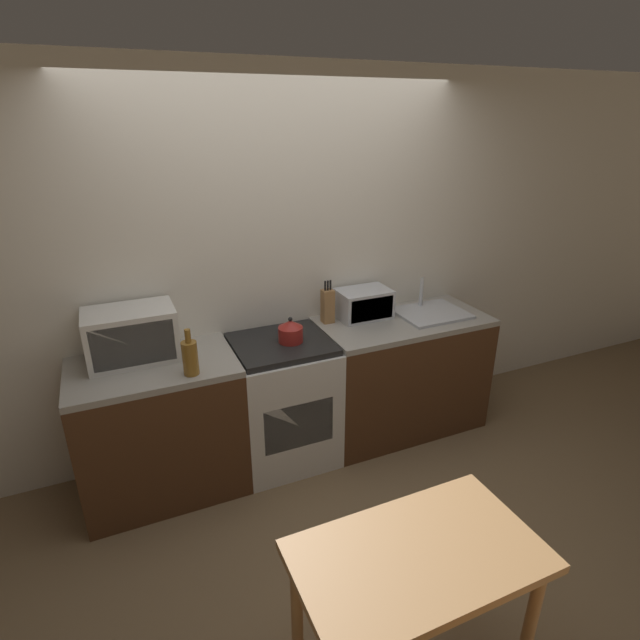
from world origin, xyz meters
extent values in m
plane|color=brown|center=(0.00, 0.00, 0.00)|extent=(16.00, 16.00, 0.00)
cube|color=silver|center=(0.00, 1.04, 1.30)|extent=(10.00, 0.06, 2.60)
cube|color=#4C2D19|center=(-0.95, 0.70, 0.43)|extent=(0.98, 0.62, 0.86)
cube|color=#9E998E|center=(-0.95, 0.70, 0.88)|extent=(0.98, 0.62, 0.04)
cube|color=#4C2D19|center=(0.82, 0.70, 0.43)|extent=(1.25, 0.62, 0.86)
cube|color=#9E998E|center=(0.82, 0.70, 0.88)|extent=(1.25, 0.62, 0.04)
cube|color=silver|center=(-0.13, 0.70, 0.43)|extent=(0.65, 0.62, 0.86)
cube|color=black|center=(-0.13, 0.70, 0.88)|extent=(0.63, 0.57, 0.04)
cube|color=black|center=(-0.13, 0.40, 0.43)|extent=(0.47, 0.02, 0.32)
cylinder|color=maroon|center=(-0.07, 0.67, 0.95)|extent=(0.16, 0.16, 0.10)
cone|color=maroon|center=(-0.07, 0.67, 1.03)|extent=(0.15, 0.15, 0.05)
sphere|color=black|center=(-0.07, 0.67, 1.06)|extent=(0.03, 0.03, 0.03)
cube|color=silver|center=(-1.03, 0.82, 1.06)|extent=(0.52, 0.34, 0.32)
cube|color=black|center=(-1.03, 0.66, 1.06)|extent=(0.46, 0.01, 0.26)
cylinder|color=olive|center=(-0.75, 0.49, 1.00)|extent=(0.09, 0.09, 0.20)
cylinder|color=olive|center=(-0.75, 0.49, 1.14)|extent=(0.03, 0.03, 0.08)
cube|color=#9E7042|center=(0.28, 0.87, 1.02)|extent=(0.08, 0.08, 0.24)
cylinder|color=black|center=(0.26, 0.87, 1.18)|extent=(0.01, 0.01, 0.07)
cylinder|color=black|center=(0.28, 0.87, 1.18)|extent=(0.01, 0.01, 0.07)
cylinder|color=black|center=(0.30, 0.87, 1.18)|extent=(0.01, 0.01, 0.07)
cube|color=silver|center=(0.56, 0.86, 1.00)|extent=(0.38, 0.26, 0.21)
cube|color=black|center=(0.56, 0.73, 1.00)|extent=(0.33, 0.01, 0.17)
cube|color=silver|center=(1.05, 0.70, 0.91)|extent=(0.50, 0.41, 0.02)
cylinder|color=silver|center=(1.05, 0.84, 1.03)|extent=(0.03, 0.03, 0.22)
cube|color=#9E7042|center=(-0.19, -0.99, 0.72)|extent=(0.96, 0.55, 0.04)
cylinder|color=#9E7042|center=(0.23, -1.20, 0.35)|extent=(0.05, 0.05, 0.70)
cylinder|color=#9E7042|center=(-0.60, -0.77, 0.35)|extent=(0.05, 0.05, 0.70)
cylinder|color=#9E7042|center=(0.23, -0.77, 0.35)|extent=(0.05, 0.05, 0.70)
camera|label=1|loc=(-1.10, -2.12, 2.28)|focal=28.00mm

